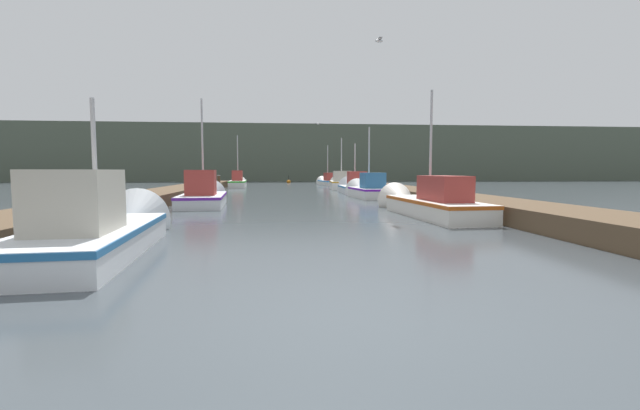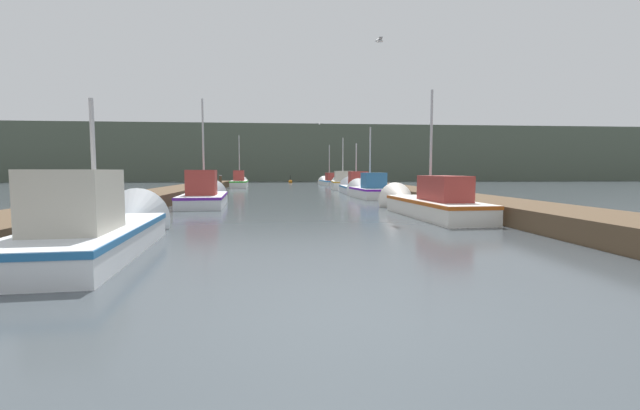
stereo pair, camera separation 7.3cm
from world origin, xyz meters
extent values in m
plane|color=#3D4449|center=(0.00, 0.00, 0.00)|extent=(200.00, 200.00, 0.00)
cube|color=brown|center=(-6.37, 16.00, 0.26)|extent=(2.28, 40.00, 0.52)
cube|color=brown|center=(6.37, 16.00, 0.26)|extent=(2.28, 40.00, 0.52)
cube|color=#4C5647|center=(0.00, 60.27, 3.78)|extent=(120.00, 16.00, 7.56)
cube|color=silver|center=(-4.00, 3.67, 0.25)|extent=(2.03, 4.84, 0.50)
cube|color=#24649E|center=(-4.00, 3.67, 0.44)|extent=(2.06, 4.87, 0.10)
cone|color=silver|center=(-4.22, 6.50, 0.25)|extent=(1.65, 1.07, 1.58)
cube|color=#B2AD9E|center=(-3.95, 3.08, 1.00)|extent=(1.23, 1.56, 0.99)
cylinder|color=#B2B2B7|center=(-4.03, 4.03, 1.63)|extent=(0.08, 0.08, 2.26)
cube|color=silver|center=(4.16, 9.02, 0.28)|extent=(1.77, 5.24, 0.57)
cube|color=#BA5116|center=(4.16, 9.02, 0.51)|extent=(1.80, 5.27, 0.10)
cone|color=silver|center=(3.98, 12.25, 0.28)|extent=(1.49, 1.38, 1.42)
cube|color=#99332D|center=(4.19, 8.37, 0.94)|extent=(1.03, 2.08, 0.75)
cylinder|color=#B2B2B7|center=(4.14, 9.40, 2.30)|extent=(0.08, 0.08, 3.47)
cube|color=silver|center=(-3.88, 14.06, 0.25)|extent=(2.03, 4.65, 0.49)
cube|color=#6221A3|center=(-3.88, 14.06, 0.43)|extent=(2.07, 4.68, 0.10)
cone|color=silver|center=(-4.08, 16.77, 0.25)|extent=(1.69, 1.01, 1.63)
cube|color=#99332D|center=(-3.84, 13.49, 0.99)|extent=(1.22, 1.43, 1.00)
cylinder|color=#B2B2B7|center=(-3.91, 14.40, 2.47)|extent=(0.08, 0.08, 3.96)
cube|color=silver|center=(4.11, 18.32, 0.27)|extent=(1.78, 3.76, 0.55)
cube|color=#6417B1|center=(4.11, 18.32, 0.49)|extent=(1.81, 3.79, 0.10)
cone|color=silver|center=(3.95, 20.61, 0.27)|extent=(1.52, 1.03, 1.46)
cube|color=#2D6699|center=(4.14, 17.86, 0.95)|extent=(1.18, 1.22, 0.81)
cylinder|color=#B2B2B7|center=(4.09, 18.59, 2.16)|extent=(0.08, 0.08, 3.22)
cube|color=silver|center=(4.22, 23.25, 0.24)|extent=(1.83, 4.06, 0.47)
cube|color=#3379BA|center=(4.22, 23.25, 0.41)|extent=(1.86, 4.09, 0.10)
cone|color=silver|center=(4.25, 25.65, 0.24)|extent=(1.69, 0.78, 1.68)
cube|color=#99332D|center=(4.21, 22.75, 0.94)|extent=(1.12, 1.22, 0.94)
cylinder|color=#B2B2B7|center=(4.22, 23.55, 1.84)|extent=(0.08, 0.08, 2.74)
cube|color=silver|center=(4.16, 28.96, 0.32)|extent=(1.93, 3.71, 0.64)
cube|color=#BB851E|center=(4.16, 28.96, 0.58)|extent=(1.96, 3.74, 0.10)
cone|color=silver|center=(4.30, 31.16, 0.32)|extent=(1.67, 0.89, 1.62)
cube|color=#B2AD9E|center=(4.13, 28.51, 1.04)|extent=(1.42, 1.29, 0.78)
cylinder|color=#B2B2B7|center=(4.18, 29.23, 2.32)|extent=(0.08, 0.08, 3.35)
cube|color=silver|center=(-4.21, 33.15, 0.30)|extent=(1.55, 5.14, 0.60)
cube|color=#14A311|center=(-4.21, 33.15, 0.54)|extent=(1.58, 5.17, 0.10)
cone|color=silver|center=(-4.35, 36.24, 0.30)|extent=(1.31, 1.15, 1.26)
cube|color=#99332D|center=(-4.18, 32.52, 1.03)|extent=(0.91, 1.60, 0.86)
cylinder|color=#B2B2B7|center=(-4.23, 33.53, 2.54)|extent=(0.08, 0.08, 3.87)
cube|color=silver|center=(4.22, 38.34, 0.24)|extent=(1.72, 4.43, 0.48)
cube|color=blue|center=(4.22, 38.34, 0.42)|extent=(1.75, 4.46, 0.10)
cone|color=silver|center=(3.97, 41.04, 0.24)|extent=(1.36, 1.20, 1.26)
cube|color=#99332D|center=(4.27, 37.80, 0.85)|extent=(1.05, 1.64, 0.75)
cylinder|color=#B2B2B7|center=(4.19, 38.66, 2.22)|extent=(0.08, 0.08, 3.50)
cylinder|color=#473523|center=(-5.23, 43.01, 0.55)|extent=(0.25, 0.25, 1.11)
cylinder|color=silver|center=(-5.23, 43.01, 1.13)|extent=(0.29, 0.29, 0.04)
cylinder|color=#473523|center=(-5.10, 39.03, 0.62)|extent=(0.27, 0.27, 1.23)
cylinder|color=silver|center=(-5.10, 39.03, 1.25)|extent=(0.31, 0.31, 0.04)
cylinder|color=#473523|center=(-5.41, 30.30, 0.52)|extent=(0.21, 0.21, 1.05)
cylinder|color=silver|center=(-5.41, 30.30, 1.07)|extent=(0.24, 0.24, 0.04)
sphere|color=#BF6513|center=(0.45, 46.02, 0.13)|extent=(0.47, 0.47, 0.47)
cylinder|color=black|center=(0.45, 46.02, 0.61)|extent=(0.06, 0.06, 0.50)
ellipsoid|color=white|center=(2.75, 10.90, 5.95)|extent=(0.28, 0.14, 0.12)
cube|color=gray|center=(2.75, 10.76, 5.97)|extent=(0.12, 0.27, 0.07)
cube|color=gray|center=(2.75, 11.04, 5.97)|extent=(0.12, 0.27, 0.07)
ellipsoid|color=white|center=(2.37, 29.69, 5.11)|extent=(0.15, 0.28, 0.12)
cube|color=gray|center=(2.51, 29.69, 5.13)|extent=(0.28, 0.13, 0.07)
cube|color=gray|center=(2.24, 29.68, 5.13)|extent=(0.28, 0.13, 0.07)
camera|label=1|loc=(-0.75, -4.02, 1.49)|focal=24.00mm
camera|label=2|loc=(-0.68, -4.02, 1.49)|focal=24.00mm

